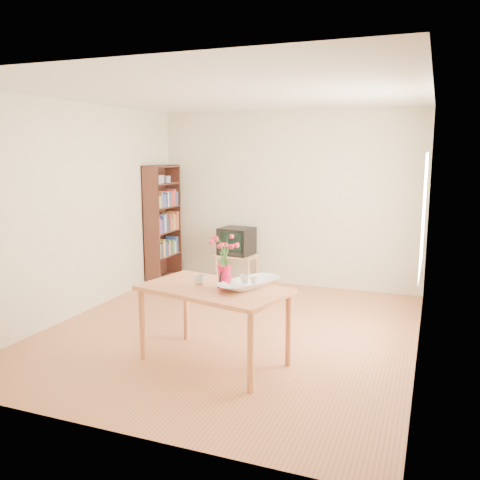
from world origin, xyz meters
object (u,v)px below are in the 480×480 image
at_px(table, 214,296).
at_px(mug, 200,280).
at_px(bowl, 249,266).
at_px(television, 237,241).
at_px(pitcher, 225,277).

height_order(table, mug, mug).
bearing_deg(bowl, mug, -172.53).
relative_size(table, television, 2.92).
bearing_deg(bowl, television, 113.57).
xyz_separation_m(pitcher, bowl, (0.22, 0.06, 0.12)).
relative_size(pitcher, bowl, 0.48).
bearing_deg(television, pitcher, -64.40).
relative_size(table, bowl, 3.36).
height_order(table, pitcher, pitcher).
xyz_separation_m(table, pitcher, (0.09, 0.05, 0.18)).
height_order(table, television, television).
distance_m(table, mug, 0.22).
height_order(pitcher, bowl, bowl).
bearing_deg(mug, pitcher, 171.11).
relative_size(bowl, television, 0.87).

